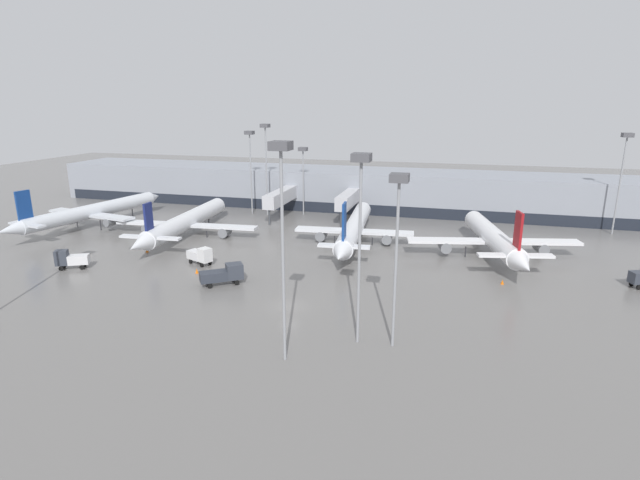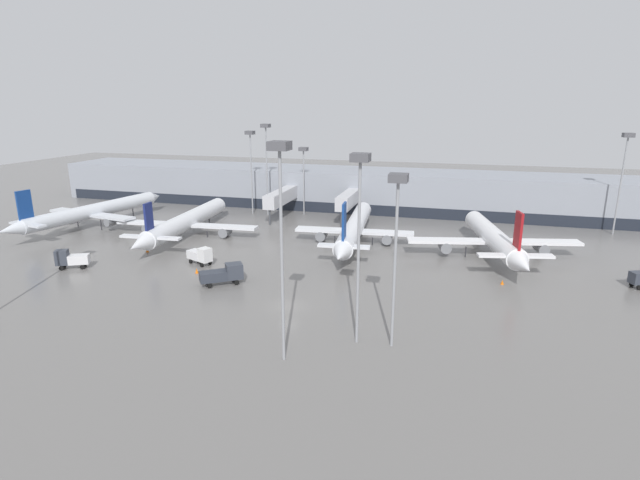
{
  "view_description": "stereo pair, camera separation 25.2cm",
  "coord_description": "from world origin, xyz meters",
  "views": [
    {
      "loc": [
        19.08,
        -54.53,
        24.54
      ],
      "look_at": [
        -1.72,
        20.46,
        3.0
      ],
      "focal_mm": 28.0,
      "sensor_mm": 36.0,
      "label": 1
    },
    {
      "loc": [
        19.32,
        -54.46,
        24.54
      ],
      "look_at": [
        -1.72,
        20.46,
        3.0
      ],
      "focal_mm": 28.0,
      "sensor_mm": 36.0,
      "label": 2
    }
  ],
  "objects": [
    {
      "name": "terminal_building",
      "position": [
        -0.1,
        61.85,
        4.5
      ],
      "size": [
        160.0,
        31.0,
        9.0
      ],
      "color": "gray",
      "rests_on": "ground_plane"
    },
    {
      "name": "apron_light_mast_6",
      "position": [
        -21.77,
        48.4,
        15.64
      ],
      "size": [
        1.8,
        1.8,
        20.07
      ],
      "color": "gray",
      "rests_on": "ground_plane"
    },
    {
      "name": "apron_light_mast_4",
      "position": [
        -14.11,
        51.12,
        12.14
      ],
      "size": [
        1.8,
        1.8,
        15.03
      ],
      "color": "gray",
      "rests_on": "ground_plane"
    },
    {
      "name": "service_truck_0",
      "position": [
        -18.78,
        12.09,
        1.52
      ],
      "size": [
        4.77,
        3.38,
        2.85
      ],
      "rotation": [
        0.0,
        0.0,
        5.86
      ],
      "color": "silver",
      "rests_on": "ground_plane"
    },
    {
      "name": "apron_light_mast_1",
      "position": [
        13.74,
        -6.98,
        14.24
      ],
      "size": [
        1.8,
        1.8,
        18.0
      ],
      "color": "gray",
      "rests_on": "ground_plane"
    },
    {
      "name": "service_truck_2",
      "position": [
        -11.34,
        4.99,
        1.52
      ],
      "size": [
        6.0,
        5.11,
        2.82
      ],
      "rotation": [
        0.0,
        0.0,
        0.62
      ],
      "color": "#2D333D",
      "rests_on": "ground_plane"
    },
    {
      "name": "apron_light_mast_5",
      "position": [
        -25.64,
        48.77,
        14.59
      ],
      "size": [
        1.8,
        1.8,
        18.52
      ],
      "color": "gray",
      "rests_on": "ground_plane"
    },
    {
      "name": "apron_light_mast_7",
      "position": [
        10.05,
        -7.11,
        15.49
      ],
      "size": [
        1.8,
        1.8,
        19.84
      ],
      "color": "gray",
      "rests_on": "ground_plane"
    },
    {
      "name": "parked_jet_0",
      "position": [
        1.77,
        30.76,
        2.75
      ],
      "size": [
        21.43,
        38.79,
        9.91
      ],
      "rotation": [
        0.0,
        0.0,
        1.66
      ],
      "color": "silver",
      "rests_on": "ground_plane"
    },
    {
      "name": "traffic_cone_2",
      "position": [
        -17.3,
        8.13,
        0.38
      ],
      "size": [
        0.48,
        0.48,
        0.76
      ],
      "color": "orange",
      "rests_on": "ground_plane"
    },
    {
      "name": "parked_jet_4",
      "position": [
        -30.17,
        27.53,
        2.6
      ],
      "size": [
        28.0,
        38.47,
        8.78
      ],
      "rotation": [
        0.0,
        0.0,
        1.64
      ],
      "color": "silver",
      "rests_on": "ground_plane"
    },
    {
      "name": "ground_plane",
      "position": [
        0.0,
        0.0,
        0.0
      ],
      "size": [
        320.0,
        320.0,
        0.0
      ],
      "primitive_type": "plane",
      "color": "slate"
    },
    {
      "name": "apron_light_mast_0",
      "position": [
        48.55,
        50.21,
        15.02
      ],
      "size": [
        1.8,
        1.8,
        19.14
      ],
      "color": "gray",
      "rests_on": "ground_plane"
    },
    {
      "name": "parked_jet_2",
      "position": [
        -51.84,
        27.81,
        3.23
      ],
      "size": [
        21.3,
        38.29,
        9.65
      ],
      "rotation": [
        0.0,
        0.0,
        1.4
      ],
      "color": "silver",
      "rests_on": "ground_plane"
    },
    {
      "name": "traffic_cone_1",
      "position": [
        -30.78,
        15.55,
        0.28
      ],
      "size": [
        0.51,
        0.51,
        0.56
      ],
      "color": "orange",
      "rests_on": "ground_plane"
    },
    {
      "name": "traffic_cone_0",
      "position": [
        26.15,
        15.4,
        0.32
      ],
      "size": [
        0.46,
        0.46,
        0.65
      ],
      "color": "orange",
      "rests_on": "ground_plane"
    },
    {
      "name": "apron_light_mast_2",
      "position": [
        3.89,
        -12.7,
        16.44
      ],
      "size": [
        1.8,
        1.8,
        21.25
      ],
      "color": "gray",
      "rests_on": "ground_plane"
    },
    {
      "name": "parked_jet_1",
      "position": [
        25.44,
        28.83,
        3.1
      ],
      "size": [
        27.86,
        33.49,
        9.82
      ],
      "rotation": [
        0.0,
        0.0,
        1.79
      ],
      "color": "white",
      "rests_on": "ground_plane"
    },
    {
      "name": "service_truck_1",
      "position": [
        -36.81,
        4.95,
        1.57
      ],
      "size": [
        4.9,
        3.51,
        2.98
      ],
      "rotation": [
        0.0,
        0.0,
        3.61
      ],
      "color": "silver",
      "rests_on": "ground_plane"
    }
  ]
}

